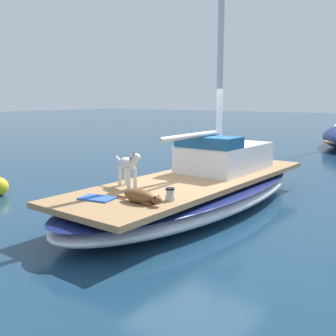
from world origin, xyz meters
TOP-DOWN VIEW (x-y plane):
  - ground_plane at (0.00, 0.00)m, footprint 120.00×120.00m
  - sailboat_main at (0.00, 0.00)m, footprint 2.79×7.33m
  - mast_main at (0.04, 0.73)m, footprint 0.14×2.27m
  - cabin_house at (0.05, 1.12)m, footprint 1.48×2.27m
  - dog_white at (-0.55, -1.50)m, footprint 0.90×0.43m
  - dog_brown at (0.36, -2.25)m, footprint 0.95×0.30m
  - deck_winch at (0.65, -1.85)m, footprint 0.16×0.16m
  - deck_towel at (-0.38, -2.47)m, footprint 0.62×0.46m

SIDE VIEW (x-z plane):
  - ground_plane at x=0.00m, z-range 0.00..0.00m
  - sailboat_main at x=0.00m, z-range 0.01..0.67m
  - deck_towel at x=-0.38m, z-range 0.66..0.69m
  - deck_winch at x=0.65m, z-range 0.65..0.86m
  - dog_brown at x=0.36m, z-range 0.66..0.88m
  - cabin_house at x=0.05m, z-range 0.59..1.43m
  - dog_white at x=-0.55m, z-range 0.73..1.43m
  - mast_main at x=0.04m, z-range 0.33..6.39m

